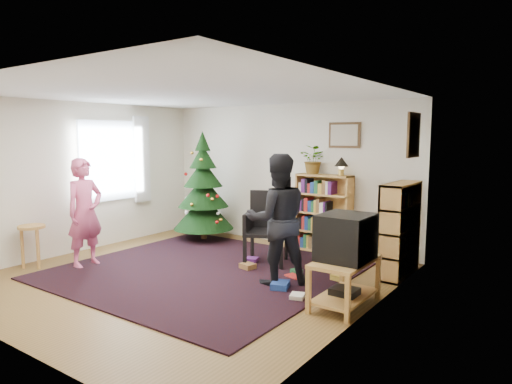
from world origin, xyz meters
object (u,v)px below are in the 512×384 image
Objects in this scene: tv_stand at (345,278)px; potted_plant at (314,160)px; picture_right at (414,135)px; crt_tv at (346,237)px; table_lamp at (341,163)px; bookshelf_right at (400,228)px; stool at (32,235)px; picture_back at (344,135)px; armchair at (271,224)px; person_by_chair at (277,220)px; bookshelf_back at (324,212)px; christmas_tree at (203,195)px; person_standing at (85,213)px.

tv_stand is 1.94× the size of potted_plant.
crt_tv is (-0.26, -1.54, -1.14)m from picture_right.
picture_right is at bearing -18.10° from potted_plant.
table_lamp is at bearing 116.29° from tv_stand.
potted_plant reaches higher than bookshelf_right.
stool is at bearing 121.24° from bookshelf_right.
armchair is at bearing -116.57° from picture_back.
armchair is 0.64× the size of person_by_chair.
tv_stand is at bearing -63.71° from table_lamp.
picture_back is 0.42× the size of bookshelf_back.
armchair is at bearing -17.01° from christmas_tree.
picture_back is 5.05m from stool.
picture_right is 0.95× the size of stool.
armchair is at bearing -120.06° from table_lamp.
armchair is 2.28× the size of potted_plant.
crt_tv is 4.59m from stool.
bookshelf_back is at bearing 13.41° from christmas_tree.
tv_stand is 3.11× the size of table_lamp.
armchair is 3.65× the size of table_lamp.
potted_plant is at bearing 49.41° from stool.
bookshelf_right is 1.57m from tv_stand.
bookshelf_right reaches higher than armchair.
stool is at bearing -164.58° from armchair.
potted_plant is (-0.20, 0.00, 0.88)m from bookshelf_back.
picture_back reaches higher than table_lamp.
bookshelf_back is 0.76× the size of person_by_chair.
picture_back is 0.32× the size of person_by_chair.
armchair reaches higher than stool.
armchair is at bearing 148.83° from tv_stand.
person_by_chair is at bearing 167.56° from crt_tv.
picture_back reaches higher than person_by_chair.
potted_plant reaches higher than armchair.
potted_plant is 1.60× the size of table_lamp.
picture_back reaches higher than stool.
bookshelf_back is (-1.61, 0.59, -1.29)m from picture_right.
christmas_tree is 3.70m from bookshelf_right.
table_lamp is (-1.05, 2.13, 0.69)m from crt_tv.
person_standing is 2.93m from person_by_chair.
tv_stand is (3.57, -1.60, -0.52)m from christmas_tree.
christmas_tree is (-3.83, 0.06, -1.11)m from picture_right.
christmas_tree is 3.41× the size of crt_tv.
bookshelf_back is at bearing 159.82° from picture_right.
stool is at bearing -164.53° from tv_stand.
picture_back reaches higher than bookshelf_back.
picture_back is 0.92× the size of picture_right.
picture_back is 0.27× the size of christmas_tree.
stool is (-3.07, -3.35, -0.17)m from bookshelf_back.
christmas_tree is at bearing -166.59° from bookshelf_back.
picture_right is (1.33, -0.73, 0.00)m from picture_back.
person_standing is (-3.96, -2.25, 0.14)m from bookshelf_right.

